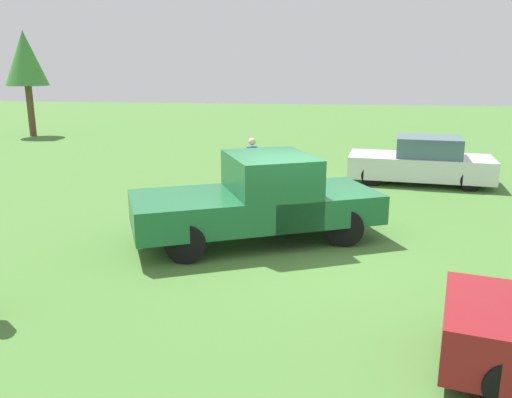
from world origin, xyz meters
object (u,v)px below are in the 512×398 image
person_bystander (252,162)px  sedan_far (422,162)px  pickup_truck (262,197)px  tree_back_right (25,59)px

person_bystander → sedan_far: bearing=50.1°
pickup_truck → sedan_far: size_ratio=1.21×
sedan_far → person_bystander: person_bystander is taller
sedan_far → pickup_truck: bearing=62.2°
pickup_truck → tree_back_right: size_ratio=1.03×
person_bystander → tree_back_right: bearing=169.7°
pickup_truck → sedan_far: pickup_truck is taller
pickup_truck → sedan_far: (4.26, 6.08, -0.27)m
sedan_far → tree_back_right: size_ratio=0.85×
person_bystander → tree_back_right: size_ratio=0.30×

